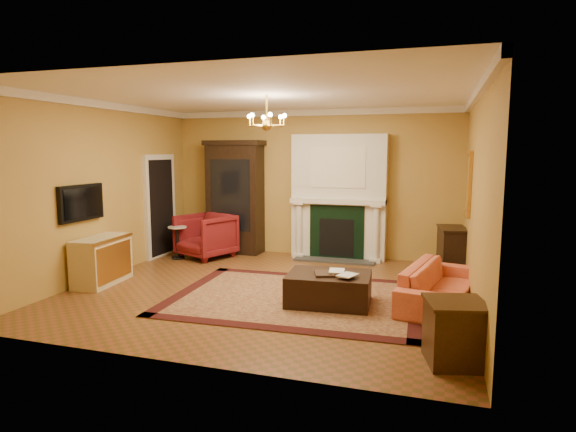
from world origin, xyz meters
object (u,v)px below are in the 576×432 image
at_px(coral_sofa, 439,278).
at_px(console_table, 452,252).
at_px(commode, 102,260).
at_px(leather_ottoman, 329,288).
at_px(end_table, 455,334).
at_px(china_cabinet, 235,200).
at_px(pedestal_table, 178,240).
at_px(wingback_armchair, 206,234).

bearing_deg(coral_sofa, console_table, 4.96).
distance_m(commode, leather_ottoman, 3.81).
height_order(end_table, console_table, console_table).
xyz_separation_m(china_cabinet, leather_ottoman, (2.69, -2.90, -0.91)).
distance_m(end_table, console_table, 3.79).
bearing_deg(commode, pedestal_table, 78.81).
bearing_deg(commode, console_table, 18.59).
distance_m(china_cabinet, leather_ottoman, 4.06).
bearing_deg(wingback_armchair, pedestal_table, -127.83).
bearing_deg(leather_ottoman, coral_sofa, 12.49).
distance_m(coral_sofa, end_table, 1.96).
bearing_deg(pedestal_table, china_cabinet, 47.41).
bearing_deg(wingback_armchair, coral_sofa, 1.71).
bearing_deg(commode, coral_sofa, 1.06).
bearing_deg(console_table, pedestal_table, 174.72).
bearing_deg(coral_sofa, pedestal_table, 85.24).
bearing_deg(pedestal_table, wingback_armchair, 29.09).
bearing_deg(china_cabinet, console_table, -7.14).
xyz_separation_m(pedestal_table, console_table, (5.27, 0.32, 0.02)).
height_order(commode, console_table, console_table).
xyz_separation_m(end_table, leather_ottoman, (-1.65, 1.51, -0.08)).
relative_size(commode, coral_sofa, 0.53).
bearing_deg(china_cabinet, coral_sofa, -29.50).
relative_size(china_cabinet, leather_ottoman, 1.98).
bearing_deg(coral_sofa, leather_ottoman, 118.76).
bearing_deg(leather_ottoman, pedestal_table, 146.80).
xyz_separation_m(coral_sofa, end_table, (0.16, -1.96, -0.07)).
bearing_deg(wingback_armchair, china_cabinet, 83.86).
height_order(wingback_armchair, leather_ottoman, wingback_armchair).
distance_m(wingback_armchair, end_table, 6.02).
relative_size(commode, end_table, 1.65).
bearing_deg(console_table, commode, -165.89).
relative_size(console_table, leather_ottoman, 0.70).
distance_m(pedestal_table, console_table, 5.28).
distance_m(china_cabinet, end_table, 6.24).
relative_size(china_cabinet, pedestal_table, 3.45).
height_order(coral_sofa, end_table, coral_sofa).
xyz_separation_m(china_cabinet, console_table, (4.40, -0.62, -0.74)).
xyz_separation_m(coral_sofa, leather_ottoman, (-1.49, -0.45, -0.15)).
height_order(china_cabinet, commode, china_cabinet).
bearing_deg(console_table, leather_ottoman, -135.60).
bearing_deg(console_table, end_table, -99.69).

